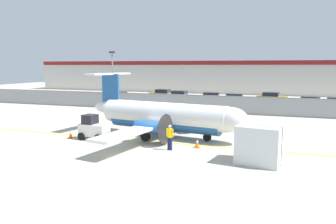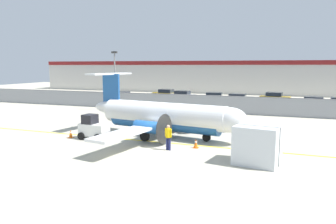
{
  "view_description": "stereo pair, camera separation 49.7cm",
  "coord_description": "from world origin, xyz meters",
  "px_view_note": "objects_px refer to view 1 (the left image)",
  "views": [
    {
      "loc": [
        8.28,
        -19.82,
        5.55
      ],
      "look_at": [
        -0.53,
        5.04,
        1.8
      ],
      "focal_mm": 35.0,
      "sensor_mm": 36.0,
      "label": 1
    },
    {
      "loc": [
        8.74,
        -19.65,
        5.55
      ],
      "look_at": [
        -0.53,
        5.04,
        1.8
      ],
      "focal_mm": 35.0,
      "sensor_mm": 36.0,
      "label": 2
    }
  ],
  "objects_px": {
    "baggage_tug": "(94,128)",
    "traffic_cone_near_left": "(197,143)",
    "ground_crew_worker": "(170,136)",
    "parked_car_1": "(162,94)",
    "parked_car_6": "(311,103)",
    "traffic_cone_near_right": "(71,134)",
    "parked_car_3": "(212,98)",
    "parked_car_0": "(119,97)",
    "traffic_cone_far_left": "(248,144)",
    "parked_car_5": "(272,98)",
    "parked_car_2": "(179,96)",
    "apron_light_pole": "(113,76)",
    "cargo_container": "(260,145)",
    "parked_car_4": "(234,99)",
    "commuter_airplane": "(166,116)"
  },
  "relations": [
    {
      "from": "commuter_airplane",
      "to": "ground_crew_worker",
      "type": "bearing_deg",
      "value": -57.71
    },
    {
      "from": "parked_car_1",
      "to": "parked_car_6",
      "type": "bearing_deg",
      "value": 169.95
    },
    {
      "from": "cargo_container",
      "to": "apron_light_pole",
      "type": "distance_m",
      "value": 25.35
    },
    {
      "from": "parked_car_5",
      "to": "parked_car_6",
      "type": "distance_m",
      "value": 7.34
    },
    {
      "from": "parked_car_2",
      "to": "parked_car_5",
      "type": "relative_size",
      "value": 0.99
    },
    {
      "from": "parked_car_0",
      "to": "parked_car_2",
      "type": "relative_size",
      "value": 1.01
    },
    {
      "from": "parked_car_6",
      "to": "parked_car_2",
      "type": "bearing_deg",
      "value": 176.2
    },
    {
      "from": "traffic_cone_near_right",
      "to": "ground_crew_worker",
      "type": "bearing_deg",
      "value": -5.88
    },
    {
      "from": "traffic_cone_near_right",
      "to": "parked_car_1",
      "type": "height_order",
      "value": "parked_car_1"
    },
    {
      "from": "baggage_tug",
      "to": "parked_car_4",
      "type": "bearing_deg",
      "value": 78.72
    },
    {
      "from": "parked_car_1",
      "to": "parked_car_6",
      "type": "distance_m",
      "value": 22.95
    },
    {
      "from": "parked_car_2",
      "to": "apron_light_pole",
      "type": "xyz_separation_m",
      "value": [
        -4.48,
        -12.67,
        3.41
      ]
    },
    {
      "from": "traffic_cone_near_right",
      "to": "parked_car_1",
      "type": "xyz_separation_m",
      "value": [
        -3.51,
        29.61,
        0.58
      ]
    },
    {
      "from": "traffic_cone_near_right",
      "to": "parked_car_4",
      "type": "relative_size",
      "value": 0.15
    },
    {
      "from": "parked_car_1",
      "to": "parked_car_3",
      "type": "bearing_deg",
      "value": 163.0
    },
    {
      "from": "baggage_tug",
      "to": "parked_car_4",
      "type": "height_order",
      "value": "baggage_tug"
    },
    {
      "from": "apron_light_pole",
      "to": "commuter_airplane",
      "type": "bearing_deg",
      "value": -46.44
    },
    {
      "from": "baggage_tug",
      "to": "parked_car_6",
      "type": "bearing_deg",
      "value": 59.04
    },
    {
      "from": "parked_car_4",
      "to": "parked_car_6",
      "type": "distance_m",
      "value": 9.91
    },
    {
      "from": "traffic_cone_far_left",
      "to": "parked_car_1",
      "type": "height_order",
      "value": "parked_car_1"
    },
    {
      "from": "traffic_cone_near_right",
      "to": "parked_car_3",
      "type": "bearing_deg",
      "value": 77.98
    },
    {
      "from": "cargo_container",
      "to": "traffic_cone_near_right",
      "type": "height_order",
      "value": "cargo_container"
    },
    {
      "from": "traffic_cone_far_left",
      "to": "apron_light_pole",
      "type": "height_order",
      "value": "apron_light_pole"
    },
    {
      "from": "ground_crew_worker",
      "to": "traffic_cone_far_left",
      "type": "xyz_separation_m",
      "value": [
        4.83,
        2.06,
        -0.64
      ]
    },
    {
      "from": "commuter_airplane",
      "to": "baggage_tug",
      "type": "bearing_deg",
      "value": -140.35
    },
    {
      "from": "parked_car_1",
      "to": "cargo_container",
      "type": "bearing_deg",
      "value": 123.72
    },
    {
      "from": "commuter_airplane",
      "to": "traffic_cone_near_left",
      "type": "relative_size",
      "value": 25.07
    },
    {
      "from": "parked_car_5",
      "to": "ground_crew_worker",
      "type": "bearing_deg",
      "value": -93.29
    },
    {
      "from": "parked_car_0",
      "to": "parked_car_6",
      "type": "height_order",
      "value": "same"
    },
    {
      "from": "baggage_tug",
      "to": "ground_crew_worker",
      "type": "height_order",
      "value": "baggage_tug"
    },
    {
      "from": "cargo_container",
      "to": "parked_car_2",
      "type": "bearing_deg",
      "value": 125.21
    },
    {
      "from": "traffic_cone_near_left",
      "to": "parked_car_4",
      "type": "height_order",
      "value": "parked_car_4"
    },
    {
      "from": "baggage_tug",
      "to": "parked_car_0",
      "type": "height_order",
      "value": "baggage_tug"
    },
    {
      "from": "traffic_cone_near_right",
      "to": "parked_car_3",
      "type": "xyz_separation_m",
      "value": [
        5.55,
        26.06,
        0.58
      ]
    },
    {
      "from": "parked_car_6",
      "to": "parked_car_1",
      "type": "bearing_deg",
      "value": 172.82
    },
    {
      "from": "parked_car_2",
      "to": "parked_car_6",
      "type": "distance_m",
      "value": 19.07
    },
    {
      "from": "baggage_tug",
      "to": "parked_car_2",
      "type": "xyz_separation_m",
      "value": [
        -1.94,
        27.33,
        0.04
      ]
    },
    {
      "from": "parked_car_0",
      "to": "parked_car_4",
      "type": "xyz_separation_m",
      "value": [
        16.78,
        1.95,
        0.0
      ]
    },
    {
      "from": "parked_car_3",
      "to": "parked_car_6",
      "type": "xyz_separation_m",
      "value": [
        13.16,
        -2.18,
        0.0
      ]
    },
    {
      "from": "parked_car_0",
      "to": "parked_car_2",
      "type": "bearing_deg",
      "value": 22.88
    },
    {
      "from": "cargo_container",
      "to": "traffic_cone_near_right",
      "type": "xyz_separation_m",
      "value": [
        -14.2,
        1.95,
        -0.79
      ]
    },
    {
      "from": "baggage_tug",
      "to": "traffic_cone_near_left",
      "type": "bearing_deg",
      "value": 5.21
    },
    {
      "from": "baggage_tug",
      "to": "traffic_cone_near_left",
      "type": "xyz_separation_m",
      "value": [
        8.03,
        0.12,
        -0.54
      ]
    },
    {
      "from": "baggage_tug",
      "to": "commuter_airplane",
      "type": "bearing_deg",
      "value": 34.57
    },
    {
      "from": "parked_car_2",
      "to": "parked_car_3",
      "type": "height_order",
      "value": "same"
    },
    {
      "from": "parked_car_3",
      "to": "parked_car_5",
      "type": "bearing_deg",
      "value": 16.04
    },
    {
      "from": "parked_car_6",
      "to": "apron_light_pole",
      "type": "bearing_deg",
      "value": -151.5
    },
    {
      "from": "ground_crew_worker",
      "to": "cargo_container",
      "type": "bearing_deg",
      "value": -84.11
    },
    {
      "from": "parked_car_5",
      "to": "parked_car_3",
      "type": "bearing_deg",
      "value": -151.92
    },
    {
      "from": "cargo_container",
      "to": "parked_car_1",
      "type": "distance_m",
      "value": 36.2
    }
  ]
}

